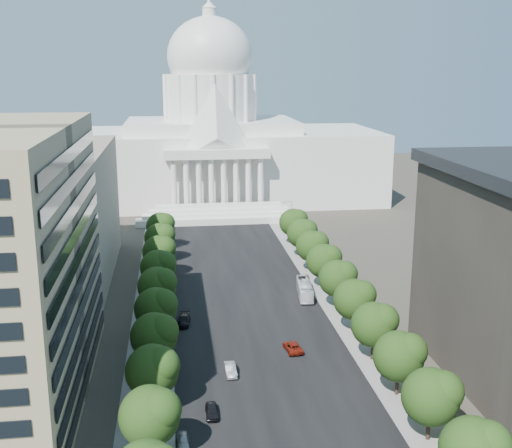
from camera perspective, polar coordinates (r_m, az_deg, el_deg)
name	(u,v)px	position (r m, az deg, el deg)	size (l,w,h in m)	color
road_asphalt	(239,282)	(146.40, -1.50, -5.19)	(30.00, 260.00, 0.01)	black
sidewalk_left	(155,286)	(145.78, -8.98, -5.45)	(8.00, 260.00, 0.02)	gray
sidewalk_right	(321,279)	(149.45, 5.79, -4.86)	(8.00, 260.00, 0.02)	gray
capitol	(211,145)	(234.61, -3.98, 7.04)	(120.00, 56.00, 73.00)	white
office_block_left_far	(24,214)	(154.96, -19.89, 0.81)	(38.00, 52.00, 30.00)	gray
tree_l_b	(152,414)	(82.62, -9.22, -16.37)	(7.79, 7.60, 9.97)	#33261C
tree_l_c	(154,370)	(93.19, -9.02, -12.66)	(7.79, 7.60, 9.97)	#33261C
tree_l_d	(156,335)	(104.07, -8.87, -9.72)	(7.79, 7.60, 9.97)	#33261C
tree_l_e	(157,307)	(115.18, -8.76, -7.34)	(7.79, 7.60, 9.97)	#33261C
tree_l_f	(159,285)	(126.45, -8.66, -5.39)	(7.79, 7.60, 9.97)	#33261C
tree_l_g	(159,266)	(137.84, -8.58, -3.75)	(7.79, 7.60, 9.97)	#33261C
tree_l_h	(160,251)	(149.32, -8.51, -2.36)	(7.79, 7.60, 9.97)	#33261C
tree_l_i	(161,237)	(160.89, -8.45, -1.18)	(7.79, 7.60, 9.97)	#33261C
tree_l_j	(161,226)	(172.51, -8.40, -0.15)	(7.79, 7.60, 9.97)	#33261C
tree_r_b	(434,395)	(88.75, 15.52, -14.46)	(7.79, 7.60, 9.97)	#33261C
tree_r_c	(401,355)	(98.67, 12.80, -11.28)	(7.79, 7.60, 9.97)	#33261C
tree_r_d	(376,323)	(109.00, 10.63, -8.68)	(7.79, 7.60, 9.97)	#33261C
tree_r_e	(356,298)	(119.65, 8.86, -6.52)	(7.79, 7.60, 9.97)	#33261C
tree_r_f	(339,277)	(130.53, 7.39, -4.72)	(7.79, 7.60, 9.97)	#33261C
tree_r_g	(325,260)	(141.60, 6.16, -3.19)	(7.79, 7.60, 9.97)	#33261C
tree_r_h	(313,245)	(152.80, 5.11, -1.89)	(7.79, 7.60, 9.97)	#33261C
tree_r_i	(303,233)	(164.12, 4.21, -0.76)	(7.79, 7.60, 9.97)	#33261C
tree_r_j	(294,222)	(175.52, 3.42, 0.22)	(7.79, 7.60, 9.97)	#33261C
streetlight_b	(413,361)	(98.79, 13.81, -11.72)	(2.61, 0.44, 9.00)	gray
streetlight_c	(364,301)	(120.48, 9.54, -6.73)	(2.61, 0.44, 9.00)	gray
streetlight_d	(331,261)	(143.25, 6.65, -3.27)	(2.61, 0.44, 9.00)	gray
streetlight_e	(307,233)	(166.67, 4.58, -0.76)	(2.61, 0.44, 9.00)	gray
streetlight_f	(290,211)	(190.49, 3.03, 1.12)	(2.61, 0.44, 9.00)	gray
car_dark_a	(212,411)	(93.87, -3.94, -16.26)	(1.78, 4.42, 1.51)	black
car_silver	(230,370)	(104.75, -2.29, -12.81)	(1.69, 4.85, 1.60)	#97999E
car_red	(293,347)	(112.58, 3.27, -10.86)	(2.51, 5.44, 1.51)	maroon
car_dark_b	(184,320)	(123.88, -6.46, -8.51)	(2.31, 5.67, 1.65)	black
car_parked	(183,441)	(88.05, -6.50, -18.61)	(1.56, 3.88, 1.32)	#94979B
city_bus	(305,289)	(137.56, 4.35, -5.79)	(2.73, 11.68, 3.25)	white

